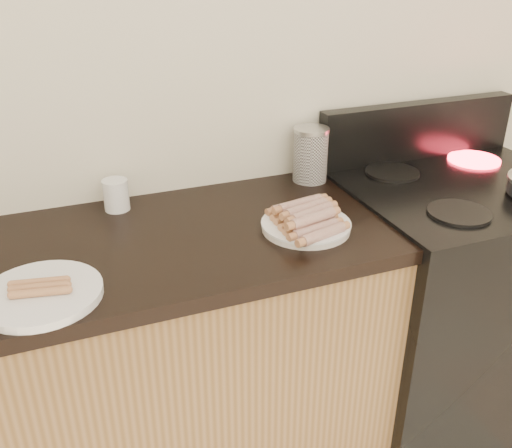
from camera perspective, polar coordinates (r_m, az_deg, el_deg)
name	(u,v)px	position (r m, az deg, el deg)	size (l,w,h in m)	color
wall_back	(199,60)	(1.75, -5.69, 16.02)	(4.00, 0.04, 2.60)	silver
cabinet_base	(1,418)	(1.81, -24.14, -17.32)	(2.20, 0.59, 0.86)	olive
stove	(446,303)	(2.16, 18.46, -7.47)	(0.76, 0.65, 0.91)	black
stove_panel	(418,130)	(2.13, 15.87, 9.01)	(0.76, 0.06, 0.20)	black
burner_near_left	(459,213)	(1.73, 19.64, 1.05)	(0.18, 0.18, 0.01)	black
burner_far_left	(392,172)	(1.97, 13.47, 5.05)	(0.18, 0.18, 0.01)	black
burner_far_right	(474,160)	(2.18, 20.96, 6.03)	(0.18, 0.18, 0.01)	#FF1E2D
main_plate	(306,227)	(1.57, 5.01, -0.27)	(0.24, 0.24, 0.02)	white
side_plate	(41,294)	(1.36, -20.69, -6.59)	(0.27, 0.27, 0.02)	white
hotdog_pile	(306,216)	(1.56, 5.05, 0.78)	(0.14, 0.25, 0.05)	maroon
plain_sausages	(40,287)	(1.35, -20.82, -5.92)	(0.12, 0.09, 0.02)	#D4713F
canister	(310,154)	(1.88, 5.47, 6.94)	(0.12, 0.12, 0.18)	white
mug	(116,195)	(1.72, -13.82, 2.84)	(0.07, 0.07, 0.09)	white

